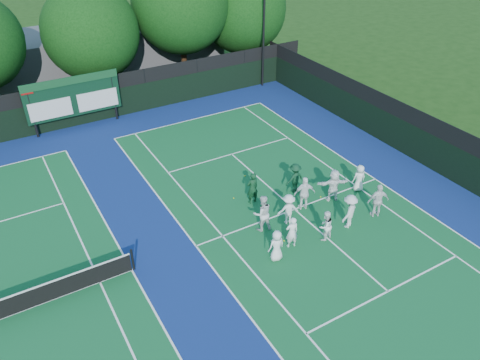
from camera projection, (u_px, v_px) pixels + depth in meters
ground at (307, 220)px, 22.74m from camera, size 120.00×120.00×0.00m
court_apron at (186, 250)px, 20.92m from camera, size 34.00×32.00×0.01m
near_court at (294, 209)px, 23.46m from camera, size 11.05×23.85×0.01m
back_fence at (89, 103)px, 31.01m from camera, size 34.00×0.08×3.00m
divider_fence_right at (425, 142)px, 26.53m from camera, size 0.08×32.00×3.00m
scoreboard at (73, 97)px, 29.82m from camera, size 6.00×0.21×3.55m
clubhouse at (110, 51)px, 38.12m from camera, size 18.00×6.00×4.00m
light_pole_right at (264, 3)px, 33.79m from camera, size 1.20×0.30×10.12m
tree_c at (93, 34)px, 32.50m from camera, size 6.66×6.66×8.29m
tree_d at (182, 6)px, 34.80m from camera, size 7.27×7.27×9.68m
tree_e at (244, 11)px, 37.58m from camera, size 7.01×7.01×8.60m
tennis_ball_0 at (284, 241)px, 21.41m from camera, size 0.07×0.07×0.07m
tennis_ball_2 at (382, 193)px, 24.59m from camera, size 0.07×0.07×0.07m
tennis_ball_3 at (234, 198)px, 24.22m from camera, size 0.07×0.07×0.07m
tennis_ball_4 at (245, 176)px, 26.01m from camera, size 0.07×0.07×0.07m
tennis_ball_5 at (321, 197)px, 24.32m from camera, size 0.07×0.07×0.07m
player_front_0 at (277, 246)px, 20.04m from camera, size 0.75×0.49×1.52m
player_front_1 at (292, 232)px, 20.72m from camera, size 0.65×0.49×1.61m
player_front_2 at (325, 226)px, 21.17m from camera, size 0.82×0.68×1.53m
player_front_3 at (349, 211)px, 21.87m from camera, size 1.31×1.07×1.76m
player_front_4 at (378, 201)px, 22.55m from camera, size 1.15×0.76×1.81m
player_back_0 at (262, 213)px, 21.67m from camera, size 1.02×0.86×1.87m
player_back_1 at (288, 209)px, 22.14m from camera, size 1.16×0.88×1.60m
player_back_2 at (305, 193)px, 23.05m from camera, size 1.16×0.77×1.83m
player_back_3 at (333, 185)px, 23.70m from camera, size 1.72×1.06×1.77m
player_back_4 at (359, 178)px, 24.51m from camera, size 0.81×0.60×1.50m
coach_left at (252, 188)px, 23.50m from camera, size 0.65×0.44×1.75m
coach_right at (295, 178)px, 24.37m from camera, size 1.11×0.69×1.66m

